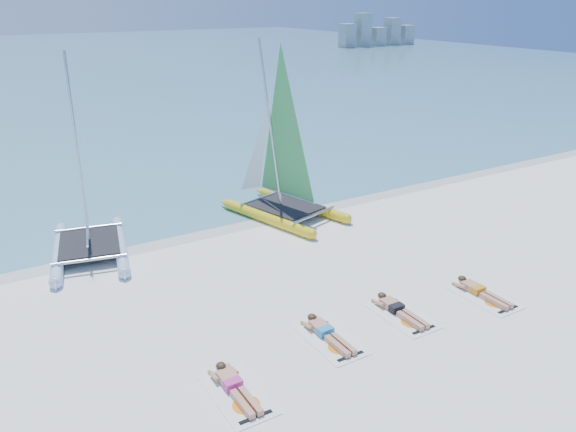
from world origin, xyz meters
name	(u,v)px	position (x,y,z in m)	size (l,w,h in m)	color
ground	(287,299)	(0.00, 0.00, 0.00)	(140.00, 140.00, 0.00)	white
sea	(9,65)	(0.00, 63.00, 0.01)	(140.00, 115.00, 0.01)	#68ABAE
wet_sand_strip	(205,230)	(0.00, 5.50, 0.00)	(140.00, 1.40, 0.01)	silver
distant_skyline	(376,33)	(53.71, 62.00, 1.94)	(14.00, 2.00, 5.00)	#A3AAB4
catamaran_blue	(83,197)	(-3.78, 5.67, 1.86)	(3.10, 4.91, 6.21)	#BFDDFB
catamaran_yellow	(276,160)	(2.93, 5.67, 2.01)	(3.41, 5.15, 6.38)	yellow
towel_a	(238,395)	(-2.82, -2.78, 0.01)	(1.00, 1.85, 0.02)	white
sunbather_a	(234,385)	(-2.82, -2.59, 0.12)	(0.37, 1.73, 0.26)	tan
towel_b	(331,340)	(-0.10, -2.15, 0.01)	(1.00, 1.85, 0.02)	white
sunbather_b	(326,332)	(-0.10, -1.96, 0.12)	(0.37, 1.73, 0.26)	tan
towel_c	(402,316)	(2.05, -2.21, 0.01)	(1.00, 1.85, 0.02)	white
sunbather_c	(398,309)	(2.05, -2.02, 0.12)	(0.37, 1.73, 0.26)	tan
towel_d	(485,297)	(4.56, -2.62, 0.01)	(1.00, 1.85, 0.02)	white
sunbather_d	(479,291)	(4.56, -2.43, 0.12)	(0.37, 1.73, 0.26)	tan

